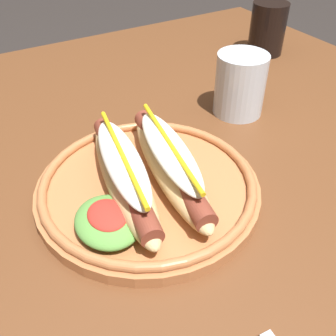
% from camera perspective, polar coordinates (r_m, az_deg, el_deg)
% --- Properties ---
extents(dining_table, '(1.15, 0.90, 0.74)m').
position_cam_1_polar(dining_table, '(0.65, 10.60, -5.45)').
color(dining_table, brown).
rests_on(dining_table, ground_plane).
extents(hot_dog_plate, '(0.29, 0.29, 0.08)m').
position_cam_1_polar(hot_dog_plate, '(0.48, -3.27, -1.80)').
color(hot_dog_plate, '#B77042').
rests_on(hot_dog_plate, dining_table).
extents(soda_cup, '(0.08, 0.08, 0.11)m').
position_cam_1_polar(soda_cup, '(0.91, 14.55, 19.38)').
color(soda_cup, black).
rests_on(soda_cup, dining_table).
extents(water_cup, '(0.08, 0.08, 0.10)m').
position_cam_1_polar(water_cup, '(0.66, 10.64, 12.07)').
color(water_cup, silver).
rests_on(water_cup, dining_table).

